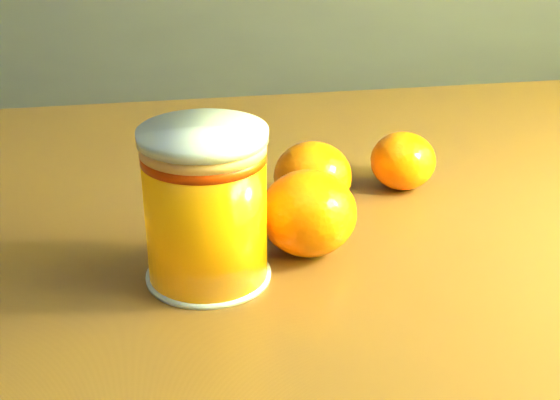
{
  "coord_description": "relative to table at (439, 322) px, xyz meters",
  "views": [
    {
      "loc": [
        0.72,
        -0.28,
        1.09
      ],
      "look_at": [
        0.74,
        0.23,
        0.85
      ],
      "focal_mm": 50.0,
      "sensor_mm": 36.0,
      "label": 1
    }
  ],
  "objects": [
    {
      "name": "orange_back",
      "position": [
        -0.03,
        0.07,
        0.13
      ],
      "size": [
        0.07,
        0.07,
        0.05
      ],
      "primitive_type": "ellipsoid",
      "rotation": [
        0.0,
        0.0,
        -0.3
      ],
      "color": "orange",
      "rests_on": "table"
    },
    {
      "name": "table",
      "position": [
        0.0,
        0.0,
        0.0
      ],
      "size": [
        1.15,
        0.87,
        0.8
      ],
      "rotation": [
        0.0,
        0.0,
        0.13
      ],
      "color": "brown",
      "rests_on": "ground"
    },
    {
      "name": "orange_extra",
      "position": [
        -0.12,
        -0.05,
        0.13
      ],
      "size": [
        0.08,
        0.08,
        0.07
      ],
      "primitive_type": "ellipsoid",
      "rotation": [
        0.0,
        0.0,
        -0.06
      ],
      "color": "orange",
      "rests_on": "table"
    },
    {
      "name": "orange_front",
      "position": [
        -0.11,
        0.03,
        0.13
      ],
      "size": [
        0.08,
        0.08,
        0.06
      ],
      "primitive_type": "ellipsoid",
      "rotation": [
        0.0,
        0.0,
        0.25
      ],
      "color": "orange",
      "rests_on": "table"
    },
    {
      "name": "juice_glass",
      "position": [
        -0.2,
        -0.08,
        0.16
      ],
      "size": [
        0.09,
        0.09,
        0.11
      ],
      "rotation": [
        0.0,
        0.0,
        0.25
      ],
      "color": "orange",
      "rests_on": "table"
    }
  ]
}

